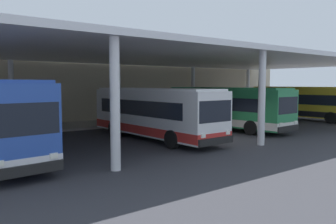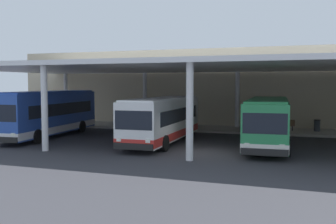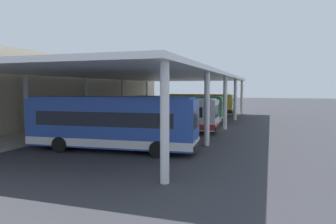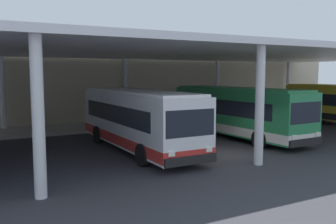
{
  "view_description": "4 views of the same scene",
  "coord_description": "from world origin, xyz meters",
  "px_view_note": "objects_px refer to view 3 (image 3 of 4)",
  "views": [
    {
      "loc": [
        -15.81,
        -14.35,
        3.42
      ],
      "look_at": [
        -1.5,
        4.09,
        1.52
      ],
      "focal_mm": 36.62,
      "sensor_mm": 36.0,
      "label": 1
    },
    {
      "loc": [
        5.64,
        -22.29,
        4.1
      ],
      "look_at": [
        -3.17,
        3.08,
        2.17
      ],
      "focal_mm": 41.25,
      "sensor_mm": 36.0,
      "label": 2
    },
    {
      "loc": [
        -30.96,
        -6.79,
        4.15
      ],
      "look_at": [
        -1.89,
        2.87,
        1.73
      ],
      "focal_mm": 33.07,
      "sensor_mm": 36.0,
      "label": 3
    },
    {
      "loc": [
        -10.99,
        -14.54,
        4.01
      ],
      "look_at": [
        -1.33,
        3.54,
        1.87
      ],
      "focal_mm": 38.72,
      "sensor_mm": 36.0,
      "label": 4
    }
  ],
  "objects_px": {
    "bus_middle_bay": "(178,109)",
    "bench_waiting": "(117,115)",
    "bus_nearest_bay": "(112,123)",
    "bus_far_bay": "(198,104)",
    "bus_second_bay": "(162,114)",
    "trash_bin": "(124,113)"
  },
  "relations": [
    {
      "from": "bus_second_bay",
      "to": "bus_nearest_bay",
      "type": "bearing_deg",
      "value": 179.2
    },
    {
      "from": "bus_nearest_bay",
      "to": "bus_second_bay",
      "type": "height_order",
      "value": "bus_nearest_bay"
    },
    {
      "from": "bus_second_bay",
      "to": "trash_bin",
      "type": "distance_m",
      "value": 13.88
    },
    {
      "from": "bus_nearest_bay",
      "to": "bus_second_bay",
      "type": "xyz_separation_m",
      "value": [
        9.54,
        -0.13,
        -0.19
      ]
    },
    {
      "from": "bus_second_bay",
      "to": "bench_waiting",
      "type": "height_order",
      "value": "bus_second_bay"
    },
    {
      "from": "bus_nearest_bay",
      "to": "bus_second_bay",
      "type": "relative_size",
      "value": 1.09
    },
    {
      "from": "bus_second_bay",
      "to": "bus_middle_bay",
      "type": "height_order",
      "value": "same"
    },
    {
      "from": "bus_middle_bay",
      "to": "bench_waiting",
      "type": "distance_m",
      "value": 8.41
    },
    {
      "from": "bench_waiting",
      "to": "bus_middle_bay",
      "type": "bearing_deg",
      "value": -94.51
    },
    {
      "from": "bus_nearest_bay",
      "to": "trash_bin",
      "type": "distance_m",
      "value": 21.92
    },
    {
      "from": "bus_nearest_bay",
      "to": "bench_waiting",
      "type": "bearing_deg",
      "value": 26.85
    },
    {
      "from": "bus_middle_bay",
      "to": "trash_bin",
      "type": "relative_size",
      "value": 10.86
    },
    {
      "from": "bus_second_bay",
      "to": "trash_bin",
      "type": "relative_size",
      "value": 10.79
    },
    {
      "from": "bus_far_bay",
      "to": "trash_bin",
      "type": "xyz_separation_m",
      "value": [
        -7.84,
        8.38,
        -0.98
      ]
    },
    {
      "from": "bus_middle_bay",
      "to": "trash_bin",
      "type": "bearing_deg",
      "value": 68.83
    },
    {
      "from": "bus_nearest_bay",
      "to": "trash_bin",
      "type": "relative_size",
      "value": 11.73
    },
    {
      "from": "bench_waiting",
      "to": "trash_bin",
      "type": "xyz_separation_m",
      "value": [
        2.66,
        0.23,
        0.01
      ]
    },
    {
      "from": "bus_middle_bay",
      "to": "bus_far_bay",
      "type": "xyz_separation_m",
      "value": [
        11.16,
        0.18,
        0.0
      ]
    },
    {
      "from": "bus_nearest_bay",
      "to": "bus_far_bay",
      "type": "distance_m",
      "value": 27.81
    },
    {
      "from": "bus_second_bay",
      "to": "bus_middle_bay",
      "type": "xyz_separation_m",
      "value": [
        7.1,
        0.57,
        0.0
      ]
    },
    {
      "from": "trash_bin",
      "to": "bench_waiting",
      "type": "bearing_deg",
      "value": -175.02
    },
    {
      "from": "bus_nearest_bay",
      "to": "trash_bin",
      "type": "height_order",
      "value": "bus_nearest_bay"
    }
  ]
}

